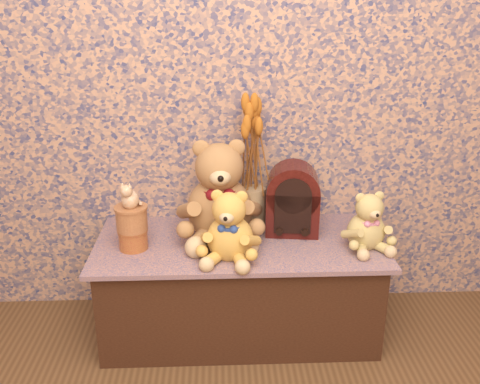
# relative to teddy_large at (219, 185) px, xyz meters

# --- Properties ---
(display_shelf) EXTENTS (1.21, 0.56, 0.44)m
(display_shelf) POSITION_rel_teddy_large_xyz_m (0.08, -0.07, -0.45)
(display_shelf) COLOR #3C437B
(display_shelf) RESTS_ON ground
(teddy_large) EXTENTS (0.38, 0.45, 0.46)m
(teddy_large) POSITION_rel_teddy_large_xyz_m (0.00, 0.00, 0.00)
(teddy_large) COLOR #AE7843
(teddy_large) RESTS_ON display_shelf
(teddy_medium) EXTENTS (0.29, 0.33, 0.30)m
(teddy_medium) POSITION_rel_teddy_large_xyz_m (0.04, -0.20, -0.08)
(teddy_medium) COLOR gold
(teddy_medium) RESTS_ON display_shelf
(teddy_small) EXTENTS (0.25, 0.28, 0.26)m
(teddy_small) POSITION_rel_teddy_large_xyz_m (0.60, -0.14, -0.10)
(teddy_small) COLOR tan
(teddy_small) RESTS_ON display_shelf
(cathedral_radio) EXTENTS (0.24, 0.19, 0.31)m
(cathedral_radio) POSITION_rel_teddy_large_xyz_m (0.31, 0.02, -0.07)
(cathedral_radio) COLOR #380D0A
(cathedral_radio) RESTS_ON display_shelf
(ceramic_vase) EXTENTS (0.13, 0.13, 0.18)m
(ceramic_vase) POSITION_rel_teddy_large_xyz_m (0.15, 0.08, -0.14)
(ceramic_vase) COLOR tan
(ceramic_vase) RESTS_ON display_shelf
(dried_stalks) EXTENTS (0.25, 0.25, 0.39)m
(dried_stalks) POSITION_rel_teddy_large_xyz_m (0.15, 0.08, 0.15)
(dried_stalks) COLOR #BE661E
(dried_stalks) RESTS_ON ceramic_vase
(biscuit_tin_lower) EXTENTS (0.12, 0.12, 0.08)m
(biscuit_tin_lower) POSITION_rel_teddy_large_xyz_m (-0.35, -0.12, -0.19)
(biscuit_tin_lower) COLOR #C38839
(biscuit_tin_lower) RESTS_ON display_shelf
(biscuit_tin_upper) EXTENTS (0.14, 0.14, 0.10)m
(biscuit_tin_upper) POSITION_rel_teddy_large_xyz_m (-0.35, -0.12, -0.10)
(biscuit_tin_upper) COLOR tan
(biscuit_tin_upper) RESTS_ON biscuit_tin_lower
(cat_figurine) EXTENTS (0.10, 0.11, 0.12)m
(cat_figurine) POSITION_rel_teddy_large_xyz_m (-0.35, -0.12, 0.01)
(cat_figurine) COLOR silver
(cat_figurine) RESTS_ON biscuit_tin_upper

